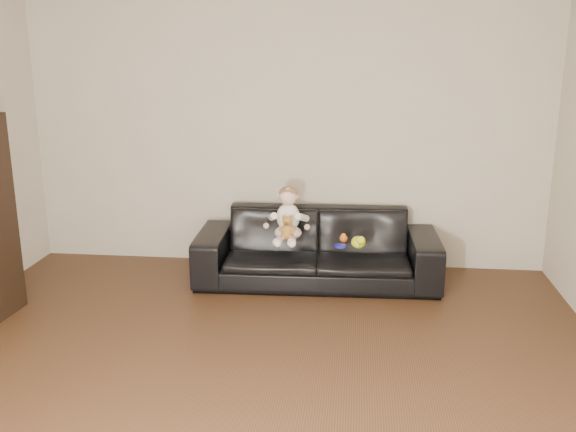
# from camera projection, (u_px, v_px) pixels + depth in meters

# --- Properties ---
(floor) EXTENTS (5.50, 5.50, 0.00)m
(floor) POSITION_uv_depth(u_px,v_px,m) (236.00, 412.00, 3.85)
(floor) COLOR #442A18
(floor) RESTS_ON ground
(wall_back) EXTENTS (5.00, 0.00, 5.00)m
(wall_back) POSITION_uv_depth(u_px,v_px,m) (286.00, 133.00, 6.14)
(wall_back) COLOR beige
(wall_back) RESTS_ON ground
(sofa) EXTENTS (2.23, 0.93, 0.64)m
(sofa) POSITION_uv_depth(u_px,v_px,m) (317.00, 248.00, 5.88)
(sofa) COLOR black
(sofa) RESTS_ON floor
(baby) EXTENTS (0.33, 0.41, 0.49)m
(baby) POSITION_uv_depth(u_px,v_px,m) (288.00, 217.00, 5.71)
(baby) COLOR silver
(baby) RESTS_ON sofa
(teddy_bear) EXTENTS (0.13, 0.13, 0.21)m
(teddy_bear) POSITION_uv_depth(u_px,v_px,m) (287.00, 227.00, 5.59)
(teddy_bear) COLOR #A2722E
(teddy_bear) RESTS_ON sofa
(toy_green) EXTENTS (0.17, 0.18, 0.10)m
(toy_green) POSITION_uv_depth(u_px,v_px,m) (358.00, 242.00, 5.53)
(toy_green) COLOR #D1DF1A
(toy_green) RESTS_ON sofa
(toy_rattle) EXTENTS (0.09, 0.09, 0.07)m
(toy_rattle) POSITION_uv_depth(u_px,v_px,m) (344.00, 238.00, 5.69)
(toy_rattle) COLOR orange
(toy_rattle) RESTS_ON sofa
(toy_blue_disc) EXTENTS (0.14, 0.14, 0.01)m
(toy_blue_disc) POSITION_uv_depth(u_px,v_px,m) (340.00, 246.00, 5.58)
(toy_blue_disc) COLOR #171DBF
(toy_blue_disc) RESTS_ON sofa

